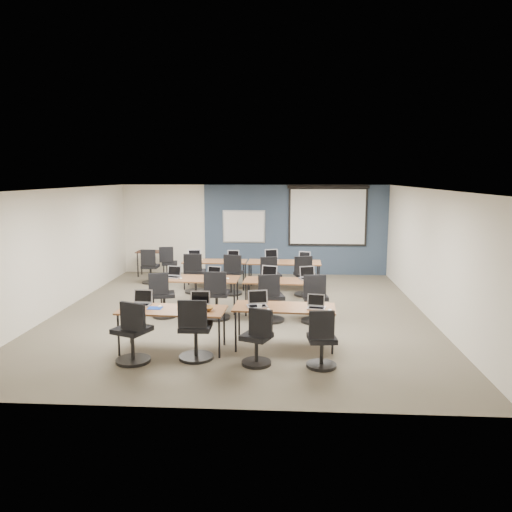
# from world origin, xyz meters

# --- Properties ---
(floor) EXTENTS (8.00, 9.00, 0.02)m
(floor) POSITION_xyz_m (0.00, 0.00, 0.00)
(floor) COLOR #6B6354
(floor) RESTS_ON ground
(ceiling) EXTENTS (8.00, 9.00, 0.02)m
(ceiling) POSITION_xyz_m (0.00, 0.00, 2.70)
(ceiling) COLOR white
(ceiling) RESTS_ON ground
(wall_back) EXTENTS (8.00, 0.04, 2.70)m
(wall_back) POSITION_xyz_m (0.00, 4.50, 1.35)
(wall_back) COLOR beige
(wall_back) RESTS_ON ground
(wall_front) EXTENTS (8.00, 0.04, 2.70)m
(wall_front) POSITION_xyz_m (0.00, -4.50, 1.35)
(wall_front) COLOR beige
(wall_front) RESTS_ON ground
(wall_left) EXTENTS (0.04, 9.00, 2.70)m
(wall_left) POSITION_xyz_m (-4.00, 0.00, 1.35)
(wall_left) COLOR beige
(wall_left) RESTS_ON ground
(wall_right) EXTENTS (0.04, 9.00, 2.70)m
(wall_right) POSITION_xyz_m (4.00, 0.00, 1.35)
(wall_right) COLOR beige
(wall_right) RESTS_ON ground
(blue_accent_panel) EXTENTS (5.50, 0.04, 2.70)m
(blue_accent_panel) POSITION_xyz_m (1.25, 4.47, 1.35)
(blue_accent_panel) COLOR #3D5977
(blue_accent_panel) RESTS_ON wall_back
(whiteboard) EXTENTS (1.28, 0.03, 0.98)m
(whiteboard) POSITION_xyz_m (-0.30, 4.43, 1.45)
(whiteboard) COLOR silver
(whiteboard) RESTS_ON wall_back
(projector_screen) EXTENTS (2.40, 0.10, 1.82)m
(projector_screen) POSITION_xyz_m (2.20, 4.41, 1.89)
(projector_screen) COLOR black
(projector_screen) RESTS_ON wall_back
(training_table_front_left) EXTENTS (1.81, 0.75, 0.73)m
(training_table_front_left) POSITION_xyz_m (-0.94, -2.37, 0.69)
(training_table_front_left) COLOR #8E5E2D
(training_table_front_left) RESTS_ON floor
(training_table_front_right) EXTENTS (1.76, 0.73, 0.73)m
(training_table_front_right) POSITION_xyz_m (0.97, -2.08, 0.68)
(training_table_front_right) COLOR brown
(training_table_front_right) RESTS_ON floor
(training_table_mid_left) EXTENTS (1.89, 0.79, 0.73)m
(training_table_mid_left) POSITION_xyz_m (-1.00, 0.22, 0.69)
(training_table_mid_left) COLOR brown
(training_table_mid_left) RESTS_ON floor
(training_table_mid_right) EXTENTS (1.69, 0.71, 0.73)m
(training_table_mid_right) POSITION_xyz_m (0.93, 0.10, 0.68)
(training_table_mid_right) COLOR brown
(training_table_mid_right) RESTS_ON floor
(training_table_back_left) EXTENTS (1.68, 0.70, 0.73)m
(training_table_back_left) POSITION_xyz_m (-0.90, 2.47, 0.68)
(training_table_back_left) COLOR brown
(training_table_back_left) RESTS_ON floor
(training_table_back_right) EXTENTS (1.92, 0.80, 0.73)m
(training_table_back_right) POSITION_xyz_m (0.93, 2.44, 0.69)
(training_table_back_right) COLOR #A05F2E
(training_table_back_right) RESTS_ON floor
(laptop_0) EXTENTS (0.33, 0.28, 0.25)m
(laptop_0) POSITION_xyz_m (-1.54, -2.11, 0.79)
(laptop_0) COLOR #B0B0B0
(laptop_0) RESTS_ON training_table_front_left
(mouse_0) EXTENTS (0.09, 0.12, 0.04)m
(mouse_0) POSITION_xyz_m (-1.18, -2.26, 0.74)
(mouse_0) COLOR white
(mouse_0) RESTS_ON training_table_front_left
(task_chair_0) EXTENTS (0.60, 0.56, 1.04)m
(task_chair_0) POSITION_xyz_m (-1.44, -3.00, 0.43)
(task_chair_0) COLOR black
(task_chair_0) RESTS_ON floor
(laptop_1) EXTENTS (0.34, 0.29, 0.26)m
(laptop_1) POSITION_xyz_m (-0.50, -2.18, 0.79)
(laptop_1) COLOR #9E9DAA
(laptop_1) RESTS_ON training_table_front_left
(mouse_1) EXTENTS (0.08, 0.10, 0.03)m
(mouse_1) POSITION_xyz_m (-0.33, -2.24, 0.74)
(mouse_1) COLOR white
(mouse_1) RESTS_ON training_table_front_left
(task_chair_1) EXTENTS (0.57, 0.57, 1.04)m
(task_chair_1) POSITION_xyz_m (-0.47, -2.79, 0.43)
(task_chair_1) COLOR black
(task_chair_1) RESTS_ON floor
(laptop_2) EXTENTS (0.35, 0.30, 0.26)m
(laptop_2) POSITION_xyz_m (0.50, -2.08, 0.79)
(laptop_2) COLOR silver
(laptop_2) RESTS_ON training_table_front_right
(mouse_2) EXTENTS (0.09, 0.11, 0.04)m
(mouse_2) POSITION_xyz_m (0.70, -2.35, 0.74)
(mouse_2) COLOR white
(mouse_2) RESTS_ON training_table_front_right
(task_chair_2) EXTENTS (0.51, 0.48, 0.96)m
(task_chair_2) POSITION_xyz_m (0.55, -2.98, 0.39)
(task_chair_2) COLOR black
(task_chair_2) RESTS_ON floor
(laptop_3) EXTENTS (0.30, 0.25, 0.23)m
(laptop_3) POSITION_xyz_m (1.51, -2.15, 0.79)
(laptop_3) COLOR #ACACB7
(laptop_3) RESTS_ON training_table_front_right
(mouse_3) EXTENTS (0.09, 0.11, 0.04)m
(mouse_3) POSITION_xyz_m (1.74, -2.31, 0.74)
(mouse_3) COLOR white
(mouse_3) RESTS_ON training_table_front_right
(task_chair_3) EXTENTS (0.48, 0.48, 0.96)m
(task_chair_3) POSITION_xyz_m (1.56, -3.02, 0.40)
(task_chair_3) COLOR black
(task_chair_3) RESTS_ON floor
(laptop_4) EXTENTS (0.32, 0.27, 0.24)m
(laptop_4) POSITION_xyz_m (-1.52, 0.29, 0.79)
(laptop_4) COLOR silver
(laptop_4) RESTS_ON training_table_mid_left
(mouse_4) EXTENTS (0.06, 0.10, 0.03)m
(mouse_4) POSITION_xyz_m (-1.32, 0.10, 0.74)
(mouse_4) COLOR white
(mouse_4) RESTS_ON training_table_mid_left
(task_chair_4) EXTENTS (0.51, 0.51, 0.99)m
(task_chair_4) POSITION_xyz_m (-1.60, -0.41, 0.41)
(task_chair_4) COLOR black
(task_chair_4) RESTS_ON floor
(laptop_5) EXTENTS (0.32, 0.27, 0.24)m
(laptop_5) POSITION_xyz_m (-0.62, 0.31, 0.79)
(laptop_5) COLOR #ADADAF
(laptop_5) RESTS_ON training_table_mid_left
(mouse_5) EXTENTS (0.08, 0.11, 0.04)m
(mouse_5) POSITION_xyz_m (-0.29, 0.16, 0.74)
(mouse_5) COLOR white
(mouse_5) RESTS_ON training_table_mid_left
(task_chair_5) EXTENTS (0.57, 0.57, 1.04)m
(task_chair_5) POSITION_xyz_m (-0.46, -0.47, 0.43)
(task_chair_5) COLOR black
(task_chair_5) RESTS_ON floor
(laptop_6) EXTENTS (0.36, 0.31, 0.27)m
(laptop_6) POSITION_xyz_m (0.62, 0.30, 0.80)
(laptop_6) COLOR silver
(laptop_6) RESTS_ON training_table_mid_right
(mouse_6) EXTENTS (0.07, 0.11, 0.04)m
(mouse_6) POSITION_xyz_m (0.71, 0.02, 0.74)
(mouse_6) COLOR white
(mouse_6) RESTS_ON training_table_mid_right
(task_chair_6) EXTENTS (0.54, 0.54, 1.02)m
(task_chair_6) POSITION_xyz_m (0.69, -0.57, 0.42)
(task_chair_6) COLOR black
(task_chair_6) RESTS_ON floor
(laptop_7) EXTENTS (0.35, 0.30, 0.26)m
(laptop_7) POSITION_xyz_m (1.46, 0.33, 0.79)
(laptop_7) COLOR #B0B0B6
(laptop_7) RESTS_ON training_table_mid_right
(mouse_7) EXTENTS (0.07, 0.10, 0.04)m
(mouse_7) POSITION_xyz_m (1.75, 0.03, 0.74)
(mouse_7) COLOR white
(mouse_7) RESTS_ON training_table_mid_right
(task_chair_7) EXTENTS (0.55, 0.55, 1.03)m
(task_chair_7) POSITION_xyz_m (1.58, -0.59, 0.43)
(task_chair_7) COLOR black
(task_chair_7) RESTS_ON floor
(laptop_8) EXTENTS (0.34, 0.29, 0.26)m
(laptop_8) POSITION_xyz_m (-1.51, 2.66, 0.79)
(laptop_8) COLOR silver
(laptop_8) RESTS_ON training_table_back_left
(mouse_8) EXTENTS (0.06, 0.10, 0.04)m
(mouse_8) POSITION_xyz_m (-1.28, 2.54, 0.74)
(mouse_8) COLOR white
(mouse_8) RESTS_ON training_table_back_left
(task_chair_8) EXTENTS (0.56, 0.56, 1.04)m
(task_chair_8) POSITION_xyz_m (-1.34, 1.84, 0.43)
(task_chair_8) COLOR black
(task_chair_8) RESTS_ON floor
(laptop_9) EXTENTS (0.32, 0.27, 0.24)m
(laptop_9) POSITION_xyz_m (-0.45, 2.73, 0.79)
(laptop_9) COLOR silver
(laptop_9) RESTS_ON training_table_back_left
(mouse_9) EXTENTS (0.08, 0.11, 0.04)m
(mouse_9) POSITION_xyz_m (-0.38, 2.49, 0.74)
(mouse_9) COLOR white
(mouse_9) RESTS_ON training_table_back_left
(task_chair_9) EXTENTS (0.58, 0.57, 1.04)m
(task_chair_9) POSITION_xyz_m (-0.39, 1.72, 0.43)
(task_chair_9) COLOR black
(task_chair_9) RESTS_ON floor
(laptop_10) EXTENTS (0.36, 0.30, 0.27)m
(laptop_10) POSITION_xyz_m (0.58, 2.78, 0.80)
(laptop_10) COLOR silver
(laptop_10) RESTS_ON training_table_back_right
(mouse_10) EXTENTS (0.08, 0.10, 0.03)m
(mouse_10) POSITION_xyz_m (0.70, 2.44, 0.74)
(mouse_10) COLOR white
(mouse_10) RESTS_ON training_table_back_right
(task_chair_10) EXTENTS (0.52, 0.52, 1.00)m
(task_chair_10) POSITION_xyz_m (0.60, 1.74, 0.41)
(task_chair_10) COLOR black
(task_chair_10) RESTS_ON floor
(laptop_11) EXTENTS (0.32, 0.27, 0.24)m
(laptop_11) POSITION_xyz_m (1.48, 2.62, 0.79)
(laptop_11) COLOR silver
(laptop_11) RESTS_ON training_table_back_right
(mouse_11) EXTENTS (0.08, 0.11, 0.03)m
(mouse_11) POSITION_xyz_m (1.65, 2.43, 0.74)
(mouse_11) COLOR white
(mouse_11) RESTS_ON training_table_back_right
(task_chair_11) EXTENTS (0.56, 0.55, 1.03)m
(task_chair_11) POSITION_xyz_m (1.45, 1.70, 0.43)
(task_chair_11) COLOR black
(task_chair_11) RESTS_ON floor
(blue_mousepad) EXTENTS (0.24, 0.21, 0.01)m
(blue_mousepad) POSITION_xyz_m (-1.25, -2.33, 0.73)
(blue_mousepad) COLOR #0C30A0
(blue_mousepad) RESTS_ON training_table_front_left
(snack_bowl) EXTENTS (0.36, 0.36, 0.07)m
(snack_bowl) POSITION_xyz_m (-0.35, -2.41, 0.76)
(snack_bowl) COLOR olive
(snack_bowl) RESTS_ON training_table_front_left
(snack_plate) EXTENTS (0.23, 0.23, 0.01)m
(snack_plate) POSITION_xyz_m (0.51, -2.37, 0.74)
(snack_plate) COLOR white
(snack_plate) RESTS_ON training_table_front_right
(coffee_cup) EXTENTS (0.08, 0.08, 0.07)m
(coffee_cup) POSITION_xyz_m (0.55, -2.32, 0.78)
(coffee_cup) COLOR white
(coffee_cup) RESTS_ON snack_plate
(utility_table) EXTENTS (0.90, 0.50, 0.75)m
(utility_table) POSITION_xyz_m (-3.01, 3.93, 0.65)
(utility_table) COLOR #332014
(utility_table) RESTS_ON floor
(spare_chair_a) EXTENTS (0.49, 0.49, 0.97)m
(spare_chair_a) POSITION_xyz_m (-2.38, 3.41, 0.40)
(spare_chair_a) COLOR black
(spare_chair_a) RESTS_ON floor
(spare_chair_b) EXTENTS (0.49, 0.49, 0.97)m
(spare_chair_b) POSITION_xyz_m (-2.79, 2.88, 0.40)
(spare_chair_b) COLOR black
(spare_chair_b) RESTS_ON floor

